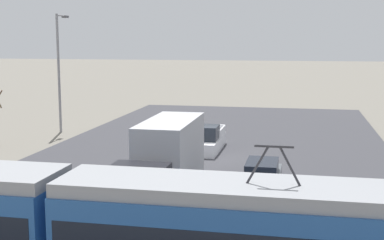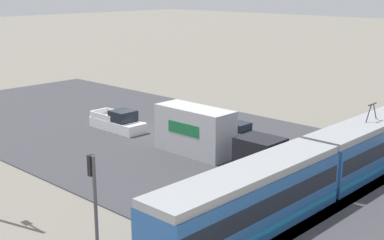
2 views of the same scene
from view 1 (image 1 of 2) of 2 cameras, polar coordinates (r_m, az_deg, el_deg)
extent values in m
plane|color=slate|center=(34.06, 2.14, -3.99)|extent=(320.00, 320.00, 0.00)
cube|color=#38383D|center=(34.06, 2.15, -3.92)|extent=(22.89, 50.56, 0.08)
cube|color=black|center=(15.88, 8.54, -12.01)|extent=(12.28, 2.80, 0.95)
cube|color=gray|center=(15.48, 8.64, -7.54)|extent=(12.66, 2.55, 0.41)
cylinder|color=#2D2D33|center=(15.27, 10.40, -4.88)|extent=(0.66, 0.07, 1.15)
cylinder|color=#2D2D33|center=(15.31, 7.02, -4.77)|extent=(0.66, 0.07, 1.15)
cube|color=#2D2D33|center=(15.17, 8.75, -2.80)|extent=(1.10, 0.08, 0.06)
cube|color=black|center=(21.51, -6.07, -8.15)|extent=(2.34, 2.83, 2.30)
cube|color=#B2B2B7|center=(26.82, -2.32, -3.56)|extent=(2.34, 6.01, 3.38)
cube|color=#196B38|center=(27.05, -4.75, -2.74)|extent=(0.02, 3.01, 0.85)
cube|color=silver|center=(35.79, 1.52, -2.55)|extent=(1.96, 5.32, 0.85)
cube|color=black|center=(34.91, 1.31, -1.36)|extent=(1.80, 1.81, 0.92)
cube|color=silver|center=(36.91, 0.45, -1.15)|extent=(0.12, 2.66, 0.49)
cube|color=silver|center=(36.61, 3.22, -1.24)|extent=(0.12, 2.66, 0.49)
cube|color=silver|center=(38.15, 2.19, -0.83)|extent=(1.80, 0.21, 0.49)
cube|color=red|center=(38.43, 1.08, -1.39)|extent=(0.14, 0.04, 0.18)
cube|color=#4C5156|center=(26.49, 7.45, -6.60)|extent=(1.75, 4.71, 0.85)
cube|color=black|center=(26.31, 7.48, -5.05)|extent=(1.51, 2.45, 0.62)
cylinder|color=gray|center=(43.93, -14.02, 4.80)|extent=(0.20, 0.20, 9.42)
cylinder|color=gray|center=(44.61, -13.79, 10.77)|extent=(0.12, 1.60, 0.12)
cube|color=#515156|center=(45.29, -13.38, 10.67)|extent=(0.36, 0.60, 0.18)
camera|label=2|loc=(33.68, -79.73, 9.52)|focal=50.00mm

